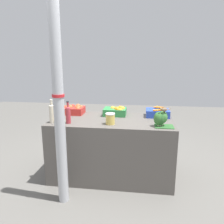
{
  "coord_description": "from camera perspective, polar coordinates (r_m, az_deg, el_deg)",
  "views": [
    {
      "loc": [
        0.37,
        -2.79,
        1.57
      ],
      "look_at": [
        0.0,
        0.0,
        0.9
      ],
      "focal_mm": 35.0,
      "sensor_mm": 36.0,
      "label": 1
    }
  ],
  "objects": [
    {
      "name": "ground_plane",
      "position": [
        3.22,
        -0.0,
        -15.87
      ],
      "size": [
        10.0,
        10.0,
        0.0
      ],
      "primitive_type": "plane",
      "color": "#605E59"
    },
    {
      "name": "market_table",
      "position": [
        3.04,
        -0.0,
        -9.24
      ],
      "size": [
        1.61,
        0.82,
        0.8
      ],
      "primitive_type": "cube",
      "color": "#56514C",
      "rests_on": "ground_plane"
    },
    {
      "name": "support_pole",
      "position": [
        2.33,
        -13.73,
        1.55
      ],
      "size": [
        0.13,
        0.13,
        2.21
      ],
      "color": "#B7BABF",
      "rests_on": "ground_plane"
    },
    {
      "name": "apple_crate",
      "position": [
        3.25,
        -10.08,
        0.6
      ],
      "size": [
        0.32,
        0.25,
        0.13
      ],
      "color": "red",
      "rests_on": "market_table"
    },
    {
      "name": "orange_crate",
      "position": [
        3.12,
        1.03,
        0.25
      ],
      "size": [
        0.32,
        0.25,
        0.13
      ],
      "color": "#2D8442",
      "rests_on": "market_table"
    },
    {
      "name": "carrot_crate",
      "position": [
        3.11,
        11.9,
        -0.17
      ],
      "size": [
        0.32,
        0.25,
        0.14
      ],
      "color": "#2847B7",
      "rests_on": "market_table"
    },
    {
      "name": "broccoli_pile",
      "position": [
        2.64,
        12.58,
        -1.71
      ],
      "size": [
        0.24,
        0.18,
        0.18
      ],
      "color": "#2D602D",
      "rests_on": "market_table"
    },
    {
      "name": "juice_bottle_cloudy",
      "position": [
        2.83,
        -15.46,
        -0.2
      ],
      "size": [
        0.06,
        0.06,
        0.3
      ],
      "color": "beige",
      "rests_on": "market_table"
    },
    {
      "name": "juice_bottle_golden",
      "position": [
        2.79,
        -13.37,
        -0.5
      ],
      "size": [
        0.07,
        0.07,
        0.28
      ],
      "color": "gold",
      "rests_on": "market_table"
    },
    {
      "name": "juice_bottle_ruby",
      "position": [
        2.76,
        -11.38,
        -0.52
      ],
      "size": [
        0.06,
        0.06,
        0.28
      ],
      "color": "#B2333D",
      "rests_on": "market_table"
    },
    {
      "name": "pickle_jar",
      "position": [
        2.68,
        -0.46,
        -1.77
      ],
      "size": [
        0.12,
        0.12,
        0.14
      ],
      "color": "#DBBC56",
      "rests_on": "market_table"
    },
    {
      "name": "sparrow_bird",
      "position": [
        2.6,
        13.44,
        0.63
      ],
      "size": [
        0.13,
        0.06,
        0.05
      ],
      "rotation": [
        0.0,
        0.0,
        -2.85
      ],
      "color": "#4C3D2D",
      "rests_on": "broccoli_pile"
    }
  ]
}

